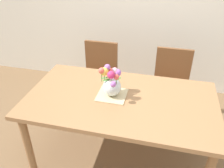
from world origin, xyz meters
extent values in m
plane|color=brown|center=(0.00, 0.00, 0.00)|extent=(12.00, 12.00, 0.00)
cube|color=#9E7047|center=(0.00, 0.00, 0.74)|extent=(1.70, 0.96, 0.04)
cylinder|color=#9E7047|center=(-0.77, -0.40, 0.36)|extent=(0.07, 0.07, 0.72)
cylinder|color=#9E7047|center=(-0.77, 0.40, 0.36)|extent=(0.07, 0.07, 0.72)
cylinder|color=#9E7047|center=(0.77, 0.40, 0.36)|extent=(0.07, 0.07, 0.72)
cube|color=brown|center=(-0.45, 0.74, 0.46)|extent=(0.42, 0.42, 0.04)
cylinder|color=brown|center=(-0.27, 0.56, 0.22)|extent=(0.04, 0.04, 0.44)
cylinder|color=brown|center=(-0.63, 0.56, 0.22)|extent=(0.04, 0.04, 0.44)
cylinder|color=brown|center=(-0.27, 0.92, 0.22)|extent=(0.04, 0.04, 0.44)
cylinder|color=brown|center=(-0.63, 0.92, 0.22)|extent=(0.04, 0.04, 0.44)
cube|color=brown|center=(-0.45, 0.93, 0.69)|extent=(0.42, 0.04, 0.42)
cube|color=brown|center=(0.45, 0.74, 0.46)|extent=(0.42, 0.42, 0.04)
cylinder|color=brown|center=(0.63, 0.56, 0.22)|extent=(0.04, 0.04, 0.44)
cylinder|color=brown|center=(0.27, 0.56, 0.22)|extent=(0.04, 0.04, 0.44)
cylinder|color=brown|center=(0.63, 0.92, 0.22)|extent=(0.04, 0.04, 0.44)
cylinder|color=brown|center=(0.27, 0.92, 0.22)|extent=(0.04, 0.04, 0.44)
cube|color=brown|center=(0.45, 0.93, 0.69)|extent=(0.42, 0.04, 0.42)
cube|color=#CCB789|center=(-0.08, 0.02, 0.76)|extent=(0.26, 0.26, 0.01)
sphere|color=silver|center=(-0.08, 0.02, 0.85)|extent=(0.17, 0.17, 0.17)
sphere|color=#E55B4C|center=(-0.04, -0.01, 0.98)|extent=(0.05, 0.05, 0.05)
cylinder|color=#478438|center=(-0.04, -0.01, 0.94)|extent=(0.01, 0.01, 0.07)
sphere|color=#EA9EBC|center=(-0.08, 0.10, 0.97)|extent=(0.06, 0.06, 0.06)
cylinder|color=#478438|center=(-0.08, 0.10, 0.94)|extent=(0.01, 0.01, 0.06)
sphere|color=#E55B4C|center=(-0.12, 0.10, 0.96)|extent=(0.06, 0.06, 0.06)
cylinder|color=#478438|center=(-0.12, 0.10, 0.94)|extent=(0.01, 0.01, 0.05)
sphere|color=#B266C6|center=(-0.05, -0.09, 0.95)|extent=(0.05, 0.05, 0.05)
cylinder|color=#478438|center=(-0.05, -0.09, 0.93)|extent=(0.01, 0.01, 0.04)
sphere|color=#EFD14C|center=(-0.15, 0.01, 1.00)|extent=(0.07, 0.07, 0.07)
cylinder|color=#478438|center=(-0.15, 0.01, 0.95)|extent=(0.01, 0.01, 0.09)
sphere|color=#E55B4C|center=(-0.17, -0.01, 1.02)|extent=(0.05, 0.05, 0.05)
cylinder|color=#478438|center=(-0.17, -0.01, 0.96)|extent=(0.01, 0.01, 0.11)
sphere|color=#B266C6|center=(-0.14, 0.07, 1.02)|extent=(0.05, 0.05, 0.05)
cylinder|color=#478438|center=(-0.14, 0.07, 0.96)|extent=(0.01, 0.01, 0.11)
sphere|color=#D12D66|center=(-0.08, -0.03, 1.00)|extent=(0.07, 0.07, 0.07)
cylinder|color=#478438|center=(-0.08, -0.03, 0.96)|extent=(0.01, 0.01, 0.09)
sphere|color=#B266C6|center=(-0.05, 0.10, 0.95)|extent=(0.07, 0.07, 0.07)
cylinder|color=#478438|center=(-0.05, 0.10, 0.93)|extent=(0.01, 0.01, 0.04)
ellipsoid|color=#478438|center=(-0.16, 0.03, 0.92)|extent=(0.07, 0.03, 0.03)
ellipsoid|color=#478438|center=(-0.04, 0.05, 0.92)|extent=(0.07, 0.06, 0.03)
ellipsoid|color=#478438|center=(-0.13, 0.00, 0.93)|extent=(0.07, 0.05, 0.02)
camera|label=1|loc=(0.34, -1.69, 1.97)|focal=37.66mm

